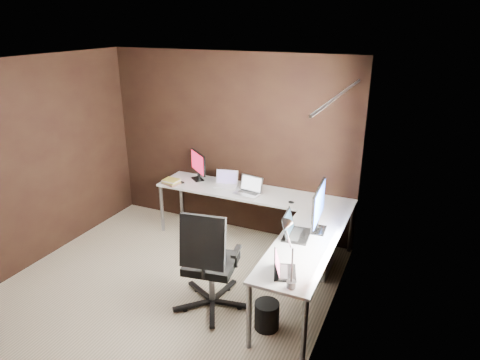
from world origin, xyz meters
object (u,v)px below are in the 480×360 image
object	(u,v)px
monitor_right	(318,206)
office_chair	(210,279)
monitor_left	(198,164)
desk_lamp	(288,244)
laptop_black_big	(294,231)
laptop_black_small	(282,269)
drawer_pedestal	(314,247)
laptop_white	(226,183)
wastebasket	(267,315)
laptop_silver	(249,190)
book_stack	(171,182)

from	to	relation	value
monitor_right	office_chair	xyz separation A→B (m)	(-0.90, -0.79, -0.68)
monitor_left	desk_lamp	size ratio (longest dim) A/B	0.69
laptop_black_big	laptop_black_small	xyz separation A→B (m)	(0.12, -0.74, -0.01)
drawer_pedestal	desk_lamp	world-z (taller)	desk_lamp
monitor_left	laptop_black_small	distance (m)	2.59
laptop_white	wastebasket	xyz separation A→B (m)	(1.23, -1.64, -0.63)
office_chair	wastebasket	world-z (taller)	office_chair
laptop_silver	wastebasket	size ratio (longest dim) A/B	1.29
laptop_silver	desk_lamp	world-z (taller)	desk_lamp
drawer_pedestal	monitor_right	size ratio (longest dim) A/B	0.96
drawer_pedestal	wastebasket	xyz separation A→B (m)	(-0.13, -1.23, -0.16)
drawer_pedestal	laptop_white	size ratio (longest dim) A/B	1.74
laptop_white	office_chair	distance (m)	1.73
laptop_black_big	book_stack	xyz separation A→B (m)	(-2.00, 0.74, -0.02)
monitor_left	laptop_black_big	xyz separation A→B (m)	(1.74, -1.05, -0.17)
monitor_right	laptop_black_big	distance (m)	0.37
book_stack	laptop_white	bearing A→B (deg)	19.47
monitor_left	office_chair	world-z (taller)	office_chair
laptop_white	desk_lamp	bearing A→B (deg)	-64.10
wastebasket	drawer_pedestal	bearing A→B (deg)	83.76
monitor_left	laptop_white	bearing A→B (deg)	32.28
monitor_left	book_stack	world-z (taller)	monitor_left
laptop_white	desk_lamp	xyz separation A→B (m)	(1.48, -1.84, 0.32)
laptop_black_small	book_stack	distance (m)	2.59
drawer_pedestal	book_stack	size ratio (longest dim) A/B	2.28
laptop_white	desk_lamp	world-z (taller)	desk_lamp
monitor_left	laptop_black_small	size ratio (longest dim) A/B	1.22
desk_lamp	office_chair	xyz separation A→B (m)	(-0.90, 0.26, -0.76)
drawer_pedestal	book_stack	distance (m)	2.15
desk_lamp	drawer_pedestal	bearing A→B (deg)	93.25
laptop_black_small	book_stack	size ratio (longest dim) A/B	1.26
laptop_white	laptop_black_small	xyz separation A→B (m)	(1.40, -1.73, -0.00)
laptop_black_small	desk_lamp	world-z (taller)	desk_lamp
laptop_black_small	desk_lamp	bearing A→B (deg)	-164.20
drawer_pedestal	laptop_black_big	distance (m)	0.77
monitor_left	laptop_black_small	xyz separation A→B (m)	(1.87, -1.79, -0.19)
laptop_silver	office_chair	size ratio (longest dim) A/B	0.32
monitor_left	monitor_right	bearing A→B (deg)	15.60
laptop_black_small	wastebasket	bearing A→B (deg)	42.14
monitor_left	laptop_black_big	world-z (taller)	monitor_left
desk_lamp	wastebasket	bearing A→B (deg)	139.41
monitor_left	wastebasket	distance (m)	2.54
drawer_pedestal	wastebasket	distance (m)	1.25
office_chair	monitor_right	bearing A→B (deg)	31.95
laptop_black_small	book_stack	bearing A→B (deg)	36.01
monitor_right	laptop_black_small	xyz separation A→B (m)	(-0.07, -0.95, -0.25)
drawer_pedestal	laptop_black_big	size ratio (longest dim) A/B	1.50
drawer_pedestal	laptop_black_small	xyz separation A→B (m)	(0.03, -1.33, 0.47)
office_chair	laptop_black_big	bearing A→B (deg)	30.20
laptop_black_small	drawer_pedestal	bearing A→B (deg)	-17.82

